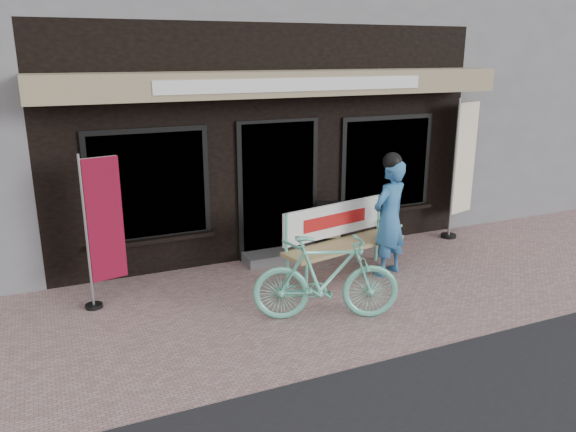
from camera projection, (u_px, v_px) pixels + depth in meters
name	position (u px, v px, depth m)	size (l,w,h in m)	color
ground	(337.00, 302.00, 7.42)	(70.00, 70.00, 0.00)	#A5827E
storefront	(218.00, 62.00, 10.94)	(7.00, 6.77, 6.00)	black
neighbor_right_near	(523.00, 67.00, 14.76)	(10.00, 7.00, 5.60)	slate
bench	(340.00, 235.00, 8.18)	(2.01, 0.90, 1.06)	#64C5A6
person	(389.00, 216.00, 8.14)	(0.73, 0.61, 1.83)	teal
bicycle	(326.00, 278.00, 6.82)	(0.51, 1.80, 1.08)	#64C5A6
nobori_red	(102.00, 228.00, 7.09)	(0.60, 0.26, 2.01)	gray
nobori_cream	(462.00, 166.00, 9.82)	(0.73, 0.33, 2.45)	gray
menu_stand	(329.00, 227.00, 9.14)	(0.43, 0.24, 0.87)	black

